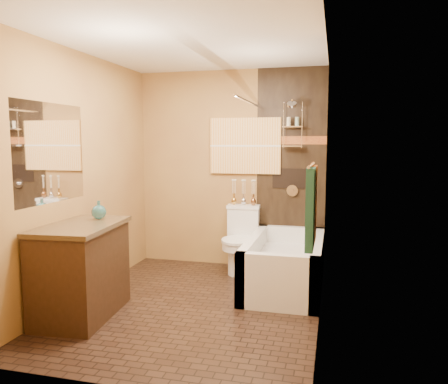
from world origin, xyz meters
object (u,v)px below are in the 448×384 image
(bathtub, at_px, (285,268))
(toilet, at_px, (240,239))
(vanity, at_px, (81,270))
(sunset_painting, at_px, (245,146))

(bathtub, height_order, toilet, toilet)
(toilet, height_order, vanity, vanity)
(sunset_painting, relative_size, vanity, 0.88)
(bathtub, distance_m, toilet, 0.78)
(sunset_painting, xyz_separation_m, bathtub, (0.60, -0.73, -1.33))
(sunset_painting, xyz_separation_m, toilet, (0.00, -0.27, -1.14))
(sunset_painting, distance_m, bathtub, 1.63)
(sunset_painting, distance_m, toilet, 1.17)
(sunset_painting, bearing_deg, vanity, -119.63)
(bathtub, bearing_deg, toilet, 142.65)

